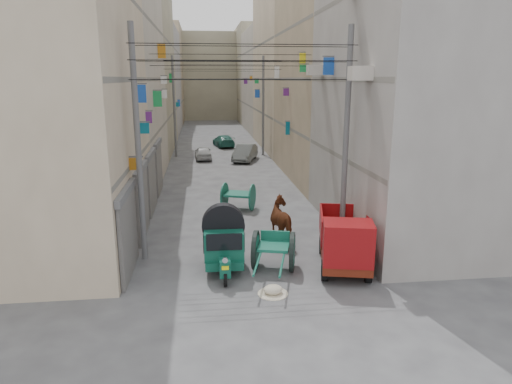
{
  "coord_description": "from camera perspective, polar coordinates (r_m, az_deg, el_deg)",
  "views": [
    {
      "loc": [
        -1.46,
        -9.58,
        6.24
      ],
      "look_at": [
        0.45,
        6.5,
        2.2
      ],
      "focal_mm": 32.0,
      "sensor_mm": 36.0,
      "label": 1
    }
  ],
  "objects": [
    {
      "name": "distant_car_grey",
      "position": [
        35.56,
        -1.39,
        4.93
      ],
      "size": [
        2.4,
        4.04,
        1.26
      ],
      "primitive_type": "imported",
      "rotation": [
        0.0,
        0.0,
        -0.3
      ],
      "color": "#575C5B",
      "rests_on": "ground"
    },
    {
      "name": "tonga_cart",
      "position": [
        15.3,
        2.24,
        -7.27
      ],
      "size": [
        1.79,
        3.11,
        1.32
      ],
      "rotation": [
        0.0,
        0.0,
        -0.25
      ],
      "color": "black",
      "rests_on": "ground"
    },
    {
      "name": "distant_car_green",
      "position": [
        43.18,
        -4.07,
        6.4
      ],
      "size": [
        2.15,
        3.97,
        1.09
      ],
      "primitive_type": "imported",
      "rotation": [
        0.0,
        0.0,
        3.31
      ],
      "color": "#226355",
      "rests_on": "ground"
    },
    {
      "name": "horse",
      "position": [
        17.7,
        3.6,
        -3.67
      ],
      "size": [
        1.39,
        2.22,
        1.74
      ],
      "primitive_type": "imported",
      "rotation": [
        0.0,
        0.0,
        3.38
      ],
      "color": "maroon",
      "rests_on": "ground"
    },
    {
      "name": "second_cart",
      "position": [
        22.23,
        -2.22,
        -0.44
      ],
      "size": [
        1.82,
        1.72,
        1.3
      ],
      "rotation": [
        0.0,
        0.0,
        -0.35
      ],
      "color": "#155E49",
      "rests_on": "ground"
    },
    {
      "name": "shutters_left",
      "position": [
        20.66,
        -13.42,
        0.34
      ],
      "size": [
        0.18,
        14.4,
        2.88
      ],
      "color": "#4C4B50",
      "rests_on": "ground"
    },
    {
      "name": "end_cap_building",
      "position": [
        75.6,
        -5.84,
        14.14
      ],
      "size": [
        22.0,
        10.0,
        13.0
      ],
      "primitive_type": "cube",
      "color": "tan",
      "rests_on": "ground"
    },
    {
      "name": "overhead_cables",
      "position": [
        24.03,
        -3.42,
        15.25
      ],
      "size": [
        7.4,
        22.52,
        1.12
      ],
      "color": "black",
      "rests_on": "ground"
    },
    {
      "name": "signboards",
      "position": [
        31.4,
        -4.15,
        8.85
      ],
      "size": [
        8.22,
        40.52,
        5.67
      ],
      "color": "#1B994A",
      "rests_on": "ground"
    },
    {
      "name": "ground",
      "position": [
        11.53,
        1.66,
        -18.76
      ],
      "size": [
        140.0,
        140.0,
        0.0
      ],
      "primitive_type": "plane",
      "color": "#424245",
      "rests_on": "ground"
    },
    {
      "name": "auto_rickshaw",
      "position": [
        15.19,
        -4.08,
        -6.11
      ],
      "size": [
        1.44,
        2.48,
        1.74
      ],
      "rotation": [
        0.0,
        0.0,
        -0.02
      ],
      "color": "black",
      "rests_on": "ground"
    },
    {
      "name": "utility_poles",
      "position": [
        26.72,
        -3.67,
        9.18
      ],
      "size": [
        7.4,
        22.2,
        8.0
      ],
      "color": "#5C5C5E",
      "rests_on": "ground"
    },
    {
      "name": "building_row_left",
      "position": [
        44.2,
        -15.74,
        13.79
      ],
      "size": [
        8.0,
        62.0,
        14.0
      ],
      "color": "beige",
      "rests_on": "ground"
    },
    {
      "name": "ac_units",
      "position": [
        18.03,
        10.18,
        17.6
      ],
      "size": [
        0.7,
        6.55,
        3.35
      ],
      "color": "beige",
      "rests_on": "ground"
    },
    {
      "name": "building_row_right",
      "position": [
        44.72,
        5.6,
        14.23
      ],
      "size": [
        8.0,
        62.0,
        14.0
      ],
      "color": "#A09C96",
      "rests_on": "ground"
    },
    {
      "name": "feed_sack",
      "position": [
        13.87,
        2.13,
        -12.08
      ],
      "size": [
        0.57,
        0.45,
        0.28
      ],
      "primitive_type": "ellipsoid",
      "color": "beige",
      "rests_on": "ground"
    },
    {
      "name": "mini_truck",
      "position": [
        15.32,
        11.09,
        -6.5
      ],
      "size": [
        2.3,
        3.75,
        1.96
      ],
      "rotation": [
        0.0,
        0.0,
        -0.23
      ],
      "color": "black",
      "rests_on": "ground"
    },
    {
      "name": "distant_car_white",
      "position": [
        36.4,
        -6.64,
        4.9
      ],
      "size": [
        1.44,
        3.19,
        1.06
      ],
      "primitive_type": "imported",
      "rotation": [
        0.0,
        0.0,
        3.2
      ],
      "color": "#B8B8B8",
      "rests_on": "ground"
    }
  ]
}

